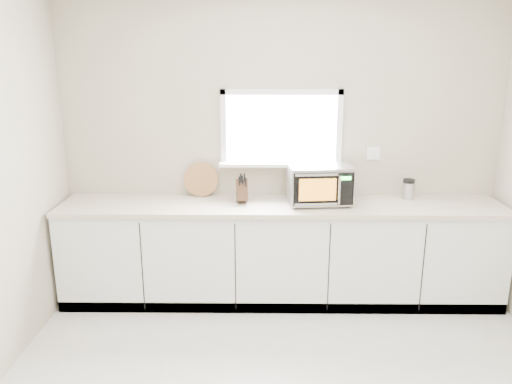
{
  "coord_description": "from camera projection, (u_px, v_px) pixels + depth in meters",
  "views": [
    {
      "loc": [
        -0.18,
        -2.54,
        2.19
      ],
      "look_at": [
        -0.22,
        1.55,
        1.07
      ],
      "focal_mm": 35.0,
      "sensor_mm": 36.0,
      "label": 1
    }
  ],
  "objects": [
    {
      "name": "coffee_grinder",
      "position": [
        408.0,
        189.0,
        4.54
      ],
      "size": [
        0.13,
        0.13,
        0.19
      ],
      "rotation": [
        0.0,
        0.0,
        0.28
      ],
      "color": "#A8ABB0",
      "rests_on": "countertop"
    },
    {
      "name": "knife_block",
      "position": [
        242.0,
        190.0,
        4.42
      ],
      "size": [
        0.12,
        0.2,
        0.28
      ],
      "rotation": [
        0.0,
        0.0,
        0.14
      ],
      "color": "#422717",
      "rests_on": "countertop"
    },
    {
      "name": "countertop",
      "position": [
        281.0,
        206.0,
        4.41
      ],
      "size": [
        3.92,
        0.64,
        0.04
      ],
      "primitive_type": "cube",
      "color": "beige",
      "rests_on": "cabinets"
    },
    {
      "name": "cutting_board",
      "position": [
        201.0,
        179.0,
        4.62
      ],
      "size": [
        0.32,
        0.08,
        0.32
      ],
      "primitive_type": "cylinder",
      "rotation": [
        1.4,
        0.0,
        0.0
      ],
      "color": "olive",
      "rests_on": "countertop"
    },
    {
      "name": "microwave",
      "position": [
        319.0,
        183.0,
        4.4
      ],
      "size": [
        0.57,
        0.47,
        0.35
      ],
      "rotation": [
        0.0,
        0.0,
        0.09
      ],
      "color": "black",
      "rests_on": "countertop"
    },
    {
      "name": "cabinets",
      "position": [
        281.0,
        254.0,
        4.55
      ],
      "size": [
        3.92,
        0.6,
        0.88
      ],
      "primitive_type": "cube",
      "color": "white",
      "rests_on": "ground"
    },
    {
      "name": "back_wall",
      "position": [
        281.0,
        148.0,
        4.59
      ],
      "size": [
        4.0,
        0.17,
        2.7
      ],
      "color": "#BAAB93",
      "rests_on": "ground"
    }
  ]
}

